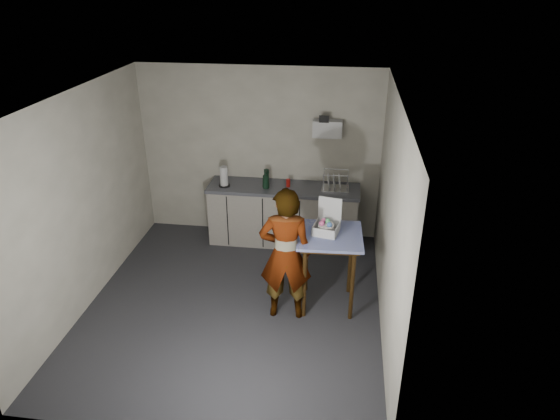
# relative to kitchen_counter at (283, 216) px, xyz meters

# --- Properties ---
(ground) EXTENTS (4.00, 4.00, 0.00)m
(ground) POSITION_rel_kitchen_counter_xyz_m (-0.40, -1.70, -0.43)
(ground) COLOR #2D2D32
(ground) RESTS_ON ground
(wall_back) EXTENTS (3.60, 0.02, 2.60)m
(wall_back) POSITION_rel_kitchen_counter_xyz_m (-0.40, 0.29, 0.87)
(wall_back) COLOR #B0AC9A
(wall_back) RESTS_ON ground
(wall_right) EXTENTS (0.02, 4.00, 2.60)m
(wall_right) POSITION_rel_kitchen_counter_xyz_m (1.39, -1.70, 0.87)
(wall_right) COLOR #B0AC9A
(wall_right) RESTS_ON ground
(wall_left) EXTENTS (0.02, 4.00, 2.60)m
(wall_left) POSITION_rel_kitchen_counter_xyz_m (-2.19, -1.70, 0.87)
(wall_left) COLOR #B0AC9A
(wall_left) RESTS_ON ground
(ceiling) EXTENTS (3.60, 4.00, 0.01)m
(ceiling) POSITION_rel_kitchen_counter_xyz_m (-0.40, -1.70, 2.17)
(ceiling) COLOR white
(ceiling) RESTS_ON wall_back
(kitchen_counter) EXTENTS (2.24, 0.62, 0.91)m
(kitchen_counter) POSITION_rel_kitchen_counter_xyz_m (0.00, 0.00, 0.00)
(kitchen_counter) COLOR black
(kitchen_counter) RESTS_ON ground
(wall_shelf) EXTENTS (0.42, 0.18, 0.37)m
(wall_shelf) POSITION_rel_kitchen_counter_xyz_m (0.60, 0.22, 1.32)
(wall_shelf) COLOR silver
(wall_shelf) RESTS_ON ground
(side_table) EXTENTS (0.79, 0.79, 0.98)m
(side_table) POSITION_rel_kitchen_counter_xyz_m (0.75, -1.52, 0.43)
(side_table) COLOR #321D0B
(side_table) RESTS_ON ground
(standing_man) EXTENTS (0.64, 0.45, 1.67)m
(standing_man) POSITION_rel_kitchen_counter_xyz_m (0.25, -1.80, 0.41)
(standing_man) COLOR #B2A593
(standing_man) RESTS_ON ground
(soap_bottle) EXTENTS (0.11, 0.11, 0.27)m
(soap_bottle) POSITION_rel_kitchen_counter_xyz_m (-0.25, -0.10, 0.62)
(soap_bottle) COLOR black
(soap_bottle) RESTS_ON kitchen_counter
(soda_can) EXTENTS (0.06, 0.06, 0.12)m
(soda_can) POSITION_rel_kitchen_counter_xyz_m (0.07, 0.01, 0.54)
(soda_can) COLOR red
(soda_can) RESTS_ON kitchen_counter
(dark_bottle) EXTENTS (0.07, 0.07, 0.25)m
(dark_bottle) POSITION_rel_kitchen_counter_xyz_m (-0.25, 0.00, 0.61)
(dark_bottle) COLOR black
(dark_bottle) RESTS_ON kitchen_counter
(paper_towel) EXTENTS (0.17, 0.17, 0.30)m
(paper_towel) POSITION_rel_kitchen_counter_xyz_m (-0.87, -0.09, 0.63)
(paper_towel) COLOR black
(paper_towel) RESTS_ON kitchen_counter
(dish_rack) EXTENTS (0.39, 0.29, 0.27)m
(dish_rack) POSITION_rel_kitchen_counter_xyz_m (0.75, 0.01, 0.54)
(dish_rack) COLOR silver
(dish_rack) RESTS_ON kitchen_counter
(bakery_box) EXTENTS (0.34, 0.34, 0.40)m
(bakery_box) POSITION_rel_kitchen_counter_xyz_m (0.70, -1.47, 0.65)
(bakery_box) COLOR silver
(bakery_box) RESTS_ON side_table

